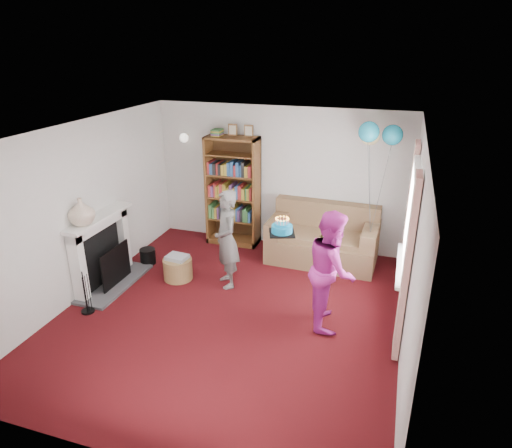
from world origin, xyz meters
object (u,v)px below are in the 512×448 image
(person_magenta, at_px, (331,269))
(birthday_cake, at_px, (282,229))
(sofa, at_px, (323,240))
(person_striped, at_px, (227,239))
(bookcase, at_px, (233,192))

(person_magenta, bearing_deg, birthday_cake, 65.18)
(sofa, height_order, person_striped, person_striped)
(person_striped, bearing_deg, bookcase, 160.72)
(sofa, xyz_separation_m, person_striped, (-1.24, -1.32, 0.41))
(person_striped, height_order, birthday_cake, person_striped)
(bookcase, bearing_deg, birthday_cake, -53.81)
(sofa, xyz_separation_m, birthday_cake, (-0.29, -1.70, 0.84))
(birthday_cake, bearing_deg, sofa, 80.14)
(birthday_cake, bearing_deg, person_magenta, -12.86)
(bookcase, relative_size, birthday_cake, 6.58)
(sofa, height_order, person_magenta, person_magenta)
(bookcase, height_order, person_magenta, bookcase)
(sofa, relative_size, person_magenta, 1.14)
(bookcase, xyz_separation_m, person_striped, (0.47, -1.55, -0.21))
(bookcase, distance_m, birthday_cake, 2.40)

